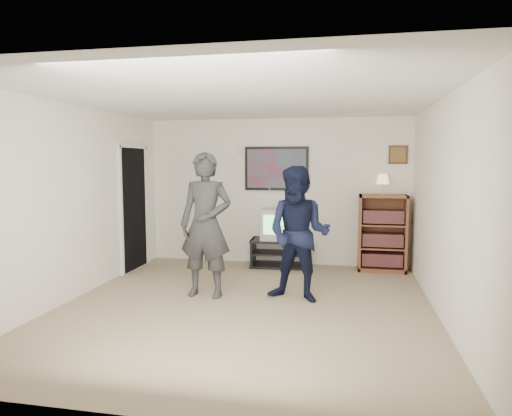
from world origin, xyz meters
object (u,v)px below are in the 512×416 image
(media_stand, at_px, (279,253))
(bookshelf, at_px, (382,233))
(crt_television, at_px, (280,224))
(person_short, at_px, (299,234))
(person_tall, at_px, (206,225))

(media_stand, relative_size, bookshelf, 0.78)
(media_stand, xyz_separation_m, crt_television, (0.02, 0.00, 0.49))
(person_short, bearing_deg, person_tall, -165.91)
(crt_television, bearing_deg, media_stand, 178.16)
(media_stand, height_order, person_short, person_short)
(bookshelf, height_order, person_tall, person_tall)
(crt_television, bearing_deg, person_short, -76.49)
(person_tall, bearing_deg, bookshelf, 41.61)
(person_tall, xyz_separation_m, person_short, (1.21, 0.04, -0.09))
(media_stand, height_order, crt_television, crt_television)
(crt_television, xyz_separation_m, person_tall, (-0.71, -1.87, 0.22))
(crt_television, xyz_separation_m, bookshelf, (1.67, 0.05, -0.11))
(person_tall, height_order, person_short, person_tall)
(crt_television, height_order, bookshelf, bookshelf)
(media_stand, distance_m, crt_television, 0.49)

